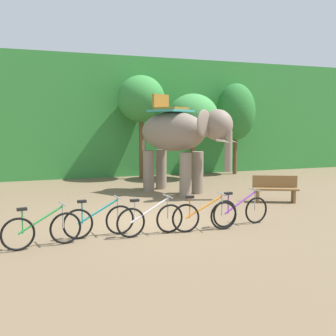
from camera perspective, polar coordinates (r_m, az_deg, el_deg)
ground_plane at (r=11.24m, az=-3.00°, el=-7.32°), size 80.00×80.00×0.00m
foliage_hedge at (r=22.86m, az=-11.99°, el=7.01°), size 36.00×6.00×5.98m
tree_right at (r=19.35m, az=-3.85°, el=9.67°), size 2.25×2.25×4.92m
tree_far_right at (r=19.18m, az=3.56°, el=7.16°), size 2.40×2.40×4.06m
tree_left at (r=21.45m, az=9.59°, el=7.81°), size 2.02×2.02×4.73m
elephant at (r=15.21m, az=1.67°, el=4.62°), size 3.24×4.04×3.78m
bike_green at (r=9.10m, az=-17.41°, el=-8.34°), size 1.69×0.52×0.92m
bike_teal at (r=9.62m, az=-9.73°, el=-7.37°), size 1.71×0.52×0.92m
bike_white at (r=9.61m, az=-2.50°, el=-7.28°), size 1.71×0.52×0.92m
bike_orange at (r=10.02m, az=5.24°, el=-6.74°), size 1.71×0.52×0.92m
bike_purple at (r=10.69m, az=10.26°, el=-5.99°), size 1.70×0.52×0.92m
wooden_bench at (r=14.12m, az=14.95°, el=-2.74°), size 1.54×0.99×0.89m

